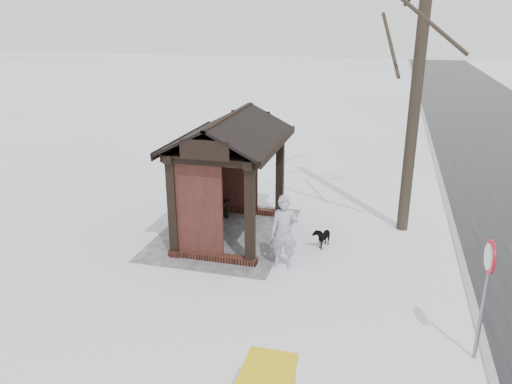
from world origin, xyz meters
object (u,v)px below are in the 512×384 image
Objects in this scene: bus_shelter at (225,152)px; dog at (322,236)px; pedestrian at (284,232)px; road_sign at (487,274)px.

bus_shelter is 5.95× the size of dog.
dog is (-1.28, 0.68, -0.58)m from pedestrian.
road_sign is (2.28, 3.65, 0.69)m from pedestrian.
bus_shelter is at bearing -165.62° from dog.
bus_shelter is 2.63m from pedestrian.
dog is at bearing 56.74° from pedestrian.
pedestrian reaches higher than dog.
pedestrian is (1.38, 1.80, -1.33)m from bus_shelter.
road_sign reaches higher than pedestrian.
pedestrian is at bearing -101.03° from dog.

